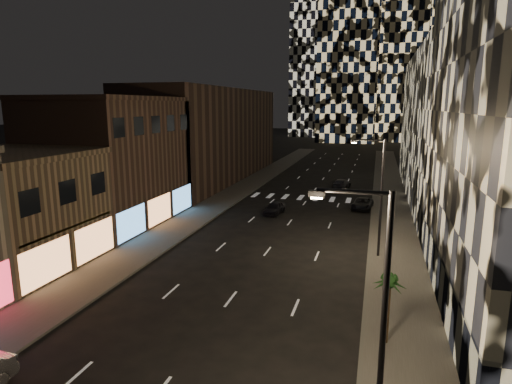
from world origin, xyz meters
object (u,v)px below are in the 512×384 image
Objects in this scene: streetlight_near at (376,310)px; streetlight_far at (379,190)px; palm_tree at (389,287)px; car_dark_oncoming at (341,184)px; car_dark_rightlane at (362,204)px; car_dark_midlane at (274,208)px.

streetlight_near is 20.00m from streetlight_far.
streetlight_far reaches higher than palm_tree.
streetlight_near is 7.68m from palm_tree.
streetlight_near is 1.00× the size of streetlight_far.
palm_tree is (0.65, -12.70, -2.29)m from streetlight_far.
car_dark_oncoming is (-4.85, 27.09, -4.64)m from streetlight_far.
streetlight_near reaches higher than palm_tree.
streetlight_far is (0.00, 20.00, 0.00)m from streetlight_near.
streetlight_far is 2.04× the size of car_dark_rightlane.
car_dark_rightlane is 28.72m from palm_tree.
car_dark_rightlane is at bearing 94.41° from palm_tree.
streetlight_near reaches higher than car_dark_midlane.
palm_tree is at bearing 105.69° from car_dark_oncoming.
palm_tree is at bearing -79.44° from car_dark_rightlane.
streetlight_near and streetlight_far have the same top height.
car_dark_oncoming is (5.79, 16.22, 0.05)m from car_dark_midlane.
car_dark_rightlane is at bearing 35.46° from car_dark_midlane.
car_dark_oncoming is (-4.85, 47.09, -4.64)m from streetlight_near.
car_dark_midlane is 17.23m from car_dark_oncoming.
car_dark_midlane is 10.36m from car_dark_rightlane.
streetlight_far is 12.92m from palm_tree.
car_dark_midlane is (-10.65, 10.87, -4.69)m from streetlight_far.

